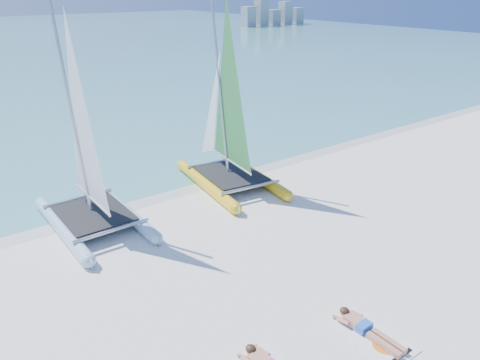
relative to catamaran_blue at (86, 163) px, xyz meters
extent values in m
plane|color=white|center=(2.92, -4.68, -2.10)|extent=(140.00, 140.00, 0.00)
cube|color=silver|center=(2.92, 0.82, -2.10)|extent=(140.00, 1.40, 0.01)
cube|color=#8C959A|center=(50.92, 57.32, -0.35)|extent=(2.00, 2.00, 3.50)
cube|color=#8C959A|center=(53.92, 57.32, 0.40)|extent=(2.00, 2.00, 5.00)
cube|color=#8C959A|center=(56.92, 57.32, -0.70)|extent=(2.00, 2.00, 2.80)
cube|color=#8C959A|center=(59.92, 57.32, 0.00)|extent=(2.00, 2.00, 4.20)
cube|color=#8C959A|center=(62.92, 57.32, -0.60)|extent=(2.00, 2.00, 3.00)
cylinder|color=#BEDAF9|center=(-1.03, -0.11, -1.90)|extent=(0.41, 4.63, 0.41)
cone|color=#BEDAF9|center=(-1.03, 2.45, -1.90)|extent=(0.39, 0.59, 0.39)
cylinder|color=#BEDAF9|center=(1.03, -0.11, -1.90)|extent=(0.41, 4.63, 0.41)
cone|color=#BEDAF9|center=(1.04, 2.45, -1.90)|extent=(0.39, 0.59, 0.39)
cube|color=black|center=(0.00, -0.11, -1.66)|extent=(1.99, 2.55, 0.03)
cylinder|color=silver|center=(0.00, 0.72, 1.52)|extent=(0.10, 1.22, 6.38)
cylinder|color=yellow|center=(4.44, 0.09, -1.89)|extent=(1.06, 4.76, 0.42)
cone|color=yellow|center=(4.80, 2.68, -1.89)|extent=(0.48, 0.66, 0.40)
cylinder|color=yellow|center=(6.54, -0.20, -1.89)|extent=(1.06, 4.76, 0.42)
cone|color=yellow|center=(6.90, 2.39, -1.89)|extent=(0.48, 0.66, 0.40)
cube|color=black|center=(5.49, -0.06, -1.65)|extent=(2.38, 2.87, 0.03)
cylinder|color=silver|center=(5.61, 0.78, 1.61)|extent=(0.27, 1.25, 6.54)
sphere|color=tan|center=(0.46, -7.73, -1.94)|extent=(0.21, 0.21, 0.21)
ellipsoid|color=#361F13|center=(0.46, -7.72, -1.90)|extent=(0.22, 0.24, 0.15)
cube|color=white|center=(2.97, -8.88, -2.09)|extent=(1.00, 1.85, 0.02)
cube|color=tan|center=(2.97, -8.45, -1.98)|extent=(0.36, 0.55, 0.17)
cube|color=blue|center=(2.97, -8.65, -1.98)|extent=(0.37, 0.22, 0.17)
cube|color=tan|center=(2.97, -9.25, -2.02)|extent=(0.31, 0.85, 0.13)
sphere|color=tan|center=(2.97, -8.08, -1.94)|extent=(0.21, 0.21, 0.21)
ellipsoid|color=#361F13|center=(2.97, -8.07, -1.90)|extent=(0.22, 0.24, 0.15)
camera|label=1|loc=(-4.29, -13.68, 5.12)|focal=35.00mm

